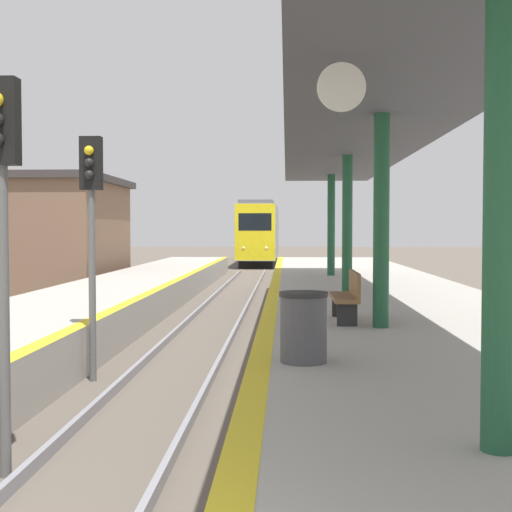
{
  "coord_description": "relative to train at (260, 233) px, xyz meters",
  "views": [
    {
      "loc": [
        1.99,
        -2.49,
        2.61
      ],
      "look_at": [
        1.07,
        19.09,
        1.78
      ],
      "focal_mm": 50.0,
      "sensor_mm": 36.0,
      "label": 1
    }
  ],
  "objects": [
    {
      "name": "train",
      "position": [
        0.0,
        0.0,
        0.0
      ],
      "size": [
        2.62,
        17.46,
        4.47
      ],
      "color": "black",
      "rests_on": "ground"
    },
    {
      "name": "signal_near",
      "position": [
        -0.96,
        -46.47,
        0.65
      ],
      "size": [
        0.36,
        0.31,
        4.17
      ],
      "color": "#595959",
      "rests_on": "ground"
    },
    {
      "name": "signal_mid",
      "position": [
        -1.32,
        -41.77,
        0.65
      ],
      "size": [
        0.36,
        0.31,
        4.17
      ],
      "color": "#595959",
      "rests_on": "ground"
    },
    {
      "name": "station_canopy",
      "position": [
        3.62,
        -38.0,
        2.29
      ],
      "size": [
        3.35,
        27.37,
        3.87
      ],
      "color": "#1E5133",
      "rests_on": "platform_right"
    },
    {
      "name": "trash_bin",
      "position": [
        2.21,
        -44.69,
        -0.92
      ],
      "size": [
        0.62,
        0.62,
        0.9
      ],
      "color": "#4C4C51",
      "rests_on": "platform_right"
    },
    {
      "name": "bench",
      "position": [
        3.12,
        -40.62,
        -0.88
      ],
      "size": [
        0.44,
        1.68,
        0.92
      ],
      "color": "brown",
      "rests_on": "platform_right"
    }
  ]
}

